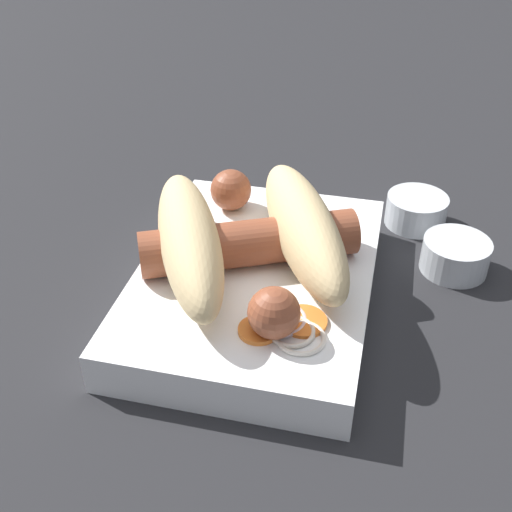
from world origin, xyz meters
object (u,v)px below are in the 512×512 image
at_px(sausage, 249,243).
at_px(food_tray, 256,284).
at_px(condiment_cup_far, 416,212).
at_px(bread_roll, 247,234).
at_px(condiment_cup_near, 455,257).

bearing_deg(sausage, food_tray, 49.63).
relative_size(sausage, condiment_cup_far, 3.31).
relative_size(food_tray, bread_roll, 1.12).
height_order(food_tray, sausage, sausage).
bearing_deg(condiment_cup_far, bread_roll, -41.59).
distance_m(food_tray, bread_roll, 0.04).
distance_m(sausage, condiment_cup_near, 0.17).
xyz_separation_m(food_tray, sausage, (-0.01, -0.01, 0.03)).
height_order(sausage, condiment_cup_near, sausage).
relative_size(food_tray, sausage, 1.31).
xyz_separation_m(sausage, condiment_cup_far, (-0.13, 0.12, -0.04)).
xyz_separation_m(food_tray, condiment_cup_near, (-0.08, 0.15, -0.00)).
xyz_separation_m(bread_roll, condiment_cup_near, (-0.07, 0.15, -0.05)).
bearing_deg(sausage, condiment_cup_near, 114.71).
bearing_deg(condiment_cup_near, condiment_cup_far, -152.75).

